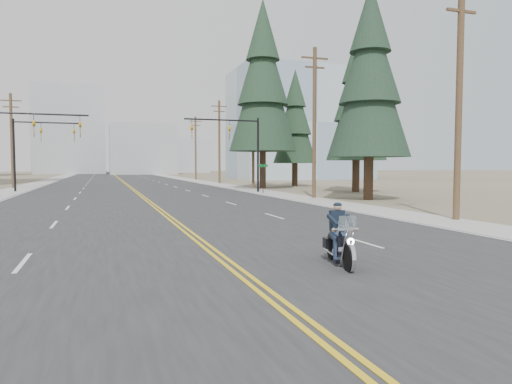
{
  "coord_description": "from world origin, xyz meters",
  "views": [
    {
      "loc": [
        -3.01,
        -8.95,
        2.53
      ],
      "look_at": [
        2.09,
        6.17,
        1.6
      ],
      "focal_mm": 32.0,
      "sensor_mm": 36.0,
      "label": 1
    }
  ],
  "objects": [
    {
      "name": "utility_pole_e",
      "position": [
        12.5,
        70.0,
        5.73
      ],
      "size": [
        2.2,
        0.3,
        11.0
      ],
      "color": "brown",
      "rests_on": "ground"
    },
    {
      "name": "road",
      "position": [
        0.0,
        70.0,
        0.01
      ],
      "size": [
        20.0,
        200.0,
        0.01
      ],
      "primitive_type": "cube",
      "color": "#303033",
      "rests_on": "ground"
    },
    {
      "name": "haze_bldg_b",
      "position": [
        8.0,
        125.0,
        7.0
      ],
      "size": [
        18.0,
        14.0,
        14.0
      ],
      "primitive_type": "cube",
      "color": "#ADB2B7",
      "rests_on": "ground"
    },
    {
      "name": "sidewalk_left",
      "position": [
        -11.5,
        70.0,
        0.01
      ],
      "size": [
        3.0,
        200.0,
        0.01
      ],
      "primitive_type": "cube",
      "color": "#A5A5A0",
      "rests_on": "ground"
    },
    {
      "name": "haze_bldg_e",
      "position": [
        25.0,
        150.0,
        6.0
      ],
      "size": [
        14.0,
        14.0,
        12.0
      ],
      "primitive_type": "cube",
      "color": "#B7BCC6",
      "rests_on": "ground"
    },
    {
      "name": "utility_pole_left",
      "position": [
        -12.5,
        48.0,
        5.48
      ],
      "size": [
        2.2,
        0.3,
        10.5
      ],
      "color": "brown",
      "rests_on": "ground"
    },
    {
      "name": "haze_bldg_c",
      "position": [
        40.0,
        110.0,
        9.0
      ],
      "size": [
        16.0,
        12.0,
        18.0
      ],
      "primitive_type": "cube",
      "color": "#B7BCC6",
      "rests_on": "ground"
    },
    {
      "name": "traffic_mast_left",
      "position": [
        -8.98,
        32.0,
        4.94
      ],
      "size": [
        7.1,
        0.26,
        7.0
      ],
      "color": "black",
      "rests_on": "ground"
    },
    {
      "name": "utility_pole_c",
      "position": [
        12.5,
        38.0,
        5.73
      ],
      "size": [
        2.2,
        0.3,
        11.0
      ],
      "color": "brown",
      "rests_on": "ground"
    },
    {
      "name": "glass_building",
      "position": [
        32.0,
        70.0,
        10.0
      ],
      "size": [
        24.0,
        16.0,
        20.0
      ],
      "primitive_type": "cube",
      "color": "#9EB5CC",
      "rests_on": "ground"
    },
    {
      "name": "conifer_near",
      "position": [
        15.53,
        20.15,
        9.05
      ],
      "size": [
        5.96,
        5.96,
        15.76
      ],
      "rotation": [
        0.0,
        0.0,
        0.13
      ],
      "color": "#382619",
      "rests_on": "ground"
    },
    {
      "name": "ground_plane",
      "position": [
        0.0,
        0.0,
        0.0
      ],
      "size": [
        400.0,
        400.0,
        0.0
      ],
      "primitive_type": "plane",
      "color": "#776D56",
      "rests_on": "ground"
    },
    {
      "name": "haze_bldg_d",
      "position": [
        -12.0,
        140.0,
        13.0
      ],
      "size": [
        20.0,
        15.0,
        26.0
      ],
      "primitive_type": "cube",
      "color": "#ADB2B7",
      "rests_on": "ground"
    },
    {
      "name": "conifer_mid",
      "position": [
        19.95,
        29.25,
        8.7
      ],
      "size": [
        5.68,
        5.68,
        15.16
      ],
      "rotation": [
        0.0,
        0.0,
        0.09
      ],
      "color": "#382619",
      "rests_on": "ground"
    },
    {
      "name": "traffic_mast_right",
      "position": [
        8.98,
        32.0,
        4.94
      ],
      "size": [
        7.1,
        0.26,
        7.0
      ],
      "color": "black",
      "rests_on": "ground"
    },
    {
      "name": "conifer_tall",
      "position": [
        13.65,
        38.12,
        11.73
      ],
      "size": [
        7.35,
        7.35,
        20.42
      ],
      "rotation": [
        0.0,
        0.0,
        0.29
      ],
      "color": "#382619",
      "rests_on": "ground"
    },
    {
      "name": "utility_pole_a",
      "position": [
        12.5,
        8.0,
        5.73
      ],
      "size": [
        2.2,
        0.3,
        11.0
      ],
      "color": "brown",
      "rests_on": "ground"
    },
    {
      "name": "utility_pole_b",
      "position": [
        12.5,
        23.0,
        5.98
      ],
      "size": [
        2.2,
        0.3,
        11.5
      ],
      "color": "brown",
      "rests_on": "ground"
    },
    {
      "name": "street_sign",
      "position": [
        10.8,
        30.0,
        1.8
      ],
      "size": [
        0.9,
        0.06,
        2.62
      ],
      "color": "black",
      "rests_on": "ground"
    },
    {
      "name": "motorcyclist",
      "position": [
        2.64,
        1.17,
        0.79
      ],
      "size": [
        1.28,
        2.17,
        1.59
      ],
      "primitive_type": null,
      "rotation": [
        0.0,
        0.0,
        2.93
      ],
      "color": "black",
      "rests_on": "ground"
    },
    {
      "name": "sidewalk_right",
      "position": [
        11.5,
        70.0,
        0.01
      ],
      "size": [
        3.0,
        200.0,
        0.01
      ],
      "primitive_type": "cube",
      "color": "#A5A5A0",
      "rests_on": "ground"
    },
    {
      "name": "traffic_mast_far",
      "position": [
        -9.31,
        40.0,
        4.87
      ],
      "size": [
        6.1,
        0.26,
        7.0
      ],
      "color": "black",
      "rests_on": "ground"
    },
    {
      "name": "conifer_far",
      "position": [
        19.0,
        41.65,
        8.03
      ],
      "size": [
        5.23,
        5.23,
        14.0
      ],
      "rotation": [
        0.0,
        0.0,
        0.27
      ],
      "color": "#382619",
      "rests_on": "ground"
    },
    {
      "name": "utility_pole_d",
      "position": [
        12.5,
        53.0,
        5.98
      ],
      "size": [
        2.2,
        0.3,
        11.5
      ],
      "color": "brown",
      "rests_on": "ground"
    }
  ]
}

